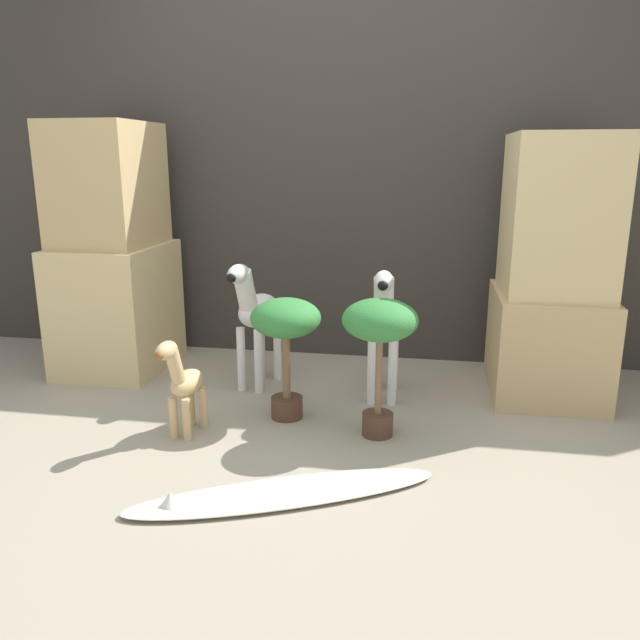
# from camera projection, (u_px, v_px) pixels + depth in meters

# --- Properties ---
(ground_plane) EXTENTS (14.00, 14.00, 0.00)m
(ground_plane) POSITION_uv_depth(u_px,v_px,m) (280.00, 458.00, 2.65)
(ground_plane) COLOR #9E937F
(wall_back) EXTENTS (6.40, 0.08, 2.20)m
(wall_back) POSITION_uv_depth(u_px,v_px,m) (334.00, 181.00, 3.81)
(wall_back) COLOR #38332D
(wall_back) RESTS_ON ground_plane
(rock_pillar_left) EXTENTS (0.56, 0.69, 1.43)m
(rock_pillar_left) POSITION_uv_depth(u_px,v_px,m) (113.00, 258.00, 3.64)
(rock_pillar_left) COLOR #DBC184
(rock_pillar_left) RESTS_ON ground_plane
(rock_pillar_right) EXTENTS (0.56, 0.69, 1.36)m
(rock_pillar_right) POSITION_uv_depth(u_px,v_px,m) (553.00, 275.00, 3.24)
(rock_pillar_right) COLOR tan
(rock_pillar_right) RESTS_ON ground_plane
(zebra_right) EXTENTS (0.18, 0.47, 0.72)m
(zebra_right) POSITION_uv_depth(u_px,v_px,m) (384.00, 321.00, 3.20)
(zebra_right) COLOR white
(zebra_right) RESTS_ON ground_plane
(zebra_left) EXTENTS (0.24, 0.48, 0.72)m
(zebra_left) POSITION_uv_depth(u_px,v_px,m) (255.00, 312.00, 3.37)
(zebra_left) COLOR white
(zebra_left) RESTS_ON ground_plane
(giraffe_figurine) EXTENTS (0.15, 0.34, 0.48)m
(giraffe_figurine) POSITION_uv_depth(u_px,v_px,m) (183.00, 382.00, 2.80)
(giraffe_figurine) COLOR tan
(giraffe_figurine) RESTS_ON ground_plane
(potted_palm_front) EXTENTS (0.34, 0.34, 0.64)m
(potted_palm_front) POSITION_uv_depth(u_px,v_px,m) (380.00, 331.00, 2.75)
(potted_palm_front) COLOR #513323
(potted_palm_front) RESTS_ON ground_plane
(potted_palm_back) EXTENTS (0.34, 0.34, 0.60)m
(potted_palm_back) POSITION_uv_depth(u_px,v_px,m) (286.00, 329.00, 2.95)
(potted_palm_back) COLOR #513323
(potted_palm_back) RESTS_ON ground_plane
(surfboard) EXTENTS (1.18, 0.70, 0.08)m
(surfboard) POSITION_uv_depth(u_px,v_px,m) (282.00, 493.00, 2.34)
(surfboard) COLOR silver
(surfboard) RESTS_ON ground_plane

